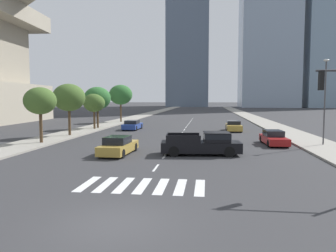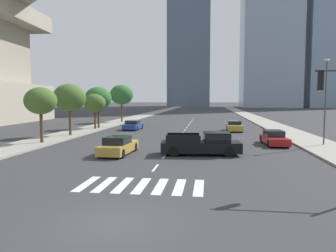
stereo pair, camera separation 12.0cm
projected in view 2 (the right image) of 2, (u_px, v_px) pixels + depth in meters
The scene contains 16 objects.
ground_plane at pixel (112, 224), 10.60m from camera, with size 800.00×800.00×0.00m, color #333335.
sidewalk_east at pixel (289, 133), 38.67m from camera, with size 4.00×260.00×0.15m, color gray.
sidewalk_west at pixel (86, 130), 41.84m from camera, with size 4.00×260.00×0.15m, color gray.
crosswalk_near at pixel (142, 185), 15.26m from camera, with size 5.85×2.86×0.01m.
lane_divider_center at pixel (185, 130), 42.94m from camera, with size 0.14×50.00×0.01m.
pickup_truck at pixel (205, 144), 23.65m from camera, with size 5.92×2.53×1.67m.
sedan_gold_0 at pixel (118, 146), 23.91m from camera, with size 2.05×4.72×1.35m.
sedan_gold_1 at pixel (234, 126), 41.27m from camera, with size 1.90×4.61×1.30m.
sedan_red_2 at pixel (274, 138), 28.87m from camera, with size 1.89×4.73×1.28m.
sedan_blue_3 at pixel (133, 125), 43.21m from camera, with size 1.95×4.56×1.27m.
street_lamp_east at pixel (326, 95), 27.57m from camera, with size 0.50×0.24×7.31m.
street_tree_nearest at pixel (41, 101), 29.04m from camera, with size 2.87×2.87×5.00m.
street_tree_second at pixel (69, 98), 35.06m from camera, with size 3.49×3.49×5.59m.
street_tree_third at pixel (95, 103), 42.86m from camera, with size 2.88×2.88×4.67m.
street_tree_fourth at pixel (98, 98), 44.13m from camera, with size 3.64×3.64×5.59m.
street_tree_fifth at pixel (122, 95), 55.95m from camera, with size 4.03×4.03×6.40m.
Camera 2 is at (3.12, -9.98, 4.08)m, focal length 34.53 mm.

